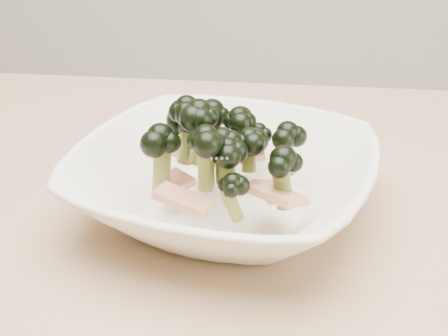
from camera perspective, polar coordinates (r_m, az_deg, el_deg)
The scene contains 2 objects.
dining_table at distance 0.66m, azimuth -3.86°, elevation -11.89°, with size 1.20×0.80×0.75m.
broccoli_dish at distance 0.59m, azimuth -0.03°, elevation -0.86°, with size 0.34×0.34×0.12m.
Camera 1 is at (0.10, -0.51, 1.07)m, focal length 50.00 mm.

